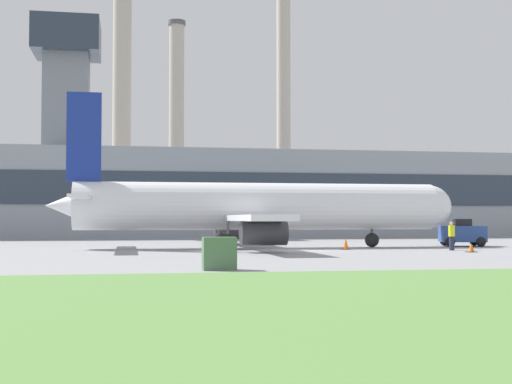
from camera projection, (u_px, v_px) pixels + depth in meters
The scene contains 11 objects.
ground_plane at pixel (298, 250), 44.51m from camera, with size 400.00×400.00×0.00m, color gray.
terminal_building at pixel (216, 191), 77.92m from camera, with size 80.97×14.04×22.99m.
smokestack_left at pixel (122, 94), 114.39m from camera, with size 3.38×3.38×43.86m.
smokestack_right at pixel (176, 125), 113.92m from camera, with size 2.78×2.78×33.77m.
smokestack_far at pixel (284, 96), 114.73m from camera, with size 2.57×2.57×43.39m.
airplane at pixel (253, 207), 48.12m from camera, with size 27.80×22.41×10.22m.
pushback_tug at pixel (462, 234), 51.22m from camera, with size 3.47×3.13×1.96m.
ground_crew_person at pixel (452, 236), 44.59m from camera, with size 0.56×0.56×1.80m.
traffic_cone_near_nose at pixel (471, 248), 42.14m from camera, with size 0.56×0.56×0.53m.
traffic_cone_wingtip at pixel (346, 244), 45.76m from camera, with size 0.50×0.50×0.75m.
utility_cabinet at pixel (219, 254), 27.59m from camera, with size 1.29×0.77×1.28m.
Camera 1 is at (-10.55, -43.43, 2.00)m, focal length 50.00 mm.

